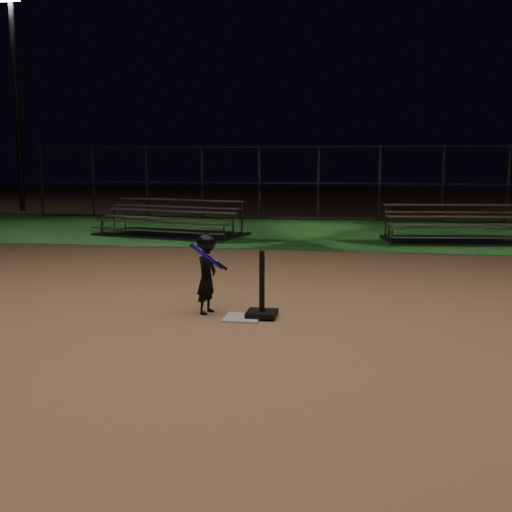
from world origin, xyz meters
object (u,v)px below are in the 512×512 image
(batting_tee, at_px, (262,304))
(bleacher_left, at_px, (170,228))
(child_batter, at_px, (207,271))
(bleacher_right, at_px, (461,234))
(light_pole_left, at_px, (15,84))
(home_plate, at_px, (242,318))

(batting_tee, height_order, bleacher_left, bleacher_left)
(child_batter, bearing_deg, bleacher_left, 34.68)
(batting_tee, distance_m, bleacher_right, 8.90)
(bleacher_right, bearing_deg, light_pole_left, 149.65)
(child_batter, relative_size, light_pole_left, 0.13)
(bleacher_right, height_order, light_pole_left, light_pole_left)
(bleacher_left, bearing_deg, light_pole_left, 154.65)
(light_pole_left, bearing_deg, home_plate, -51.23)
(bleacher_left, height_order, light_pole_left, light_pole_left)
(home_plate, relative_size, bleacher_left, 0.11)
(home_plate, distance_m, batting_tee, 0.31)
(child_batter, height_order, bleacher_left, child_batter)
(home_plate, xyz_separation_m, batting_tee, (0.23, 0.10, 0.17))
(bleacher_left, bearing_deg, home_plate, -52.95)
(child_batter, bearing_deg, bleacher_right, -15.22)
(batting_tee, bearing_deg, child_batter, 172.88)
(batting_tee, distance_m, light_pole_left, 19.82)
(bleacher_left, height_order, bleacher_right, bleacher_left)
(home_plate, distance_m, bleacher_right, 9.09)
(batting_tee, xyz_separation_m, bleacher_left, (-3.85, 8.13, 0.01))
(home_plate, relative_size, bleacher_right, 0.12)
(bleacher_left, bearing_deg, batting_tee, -51.33)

